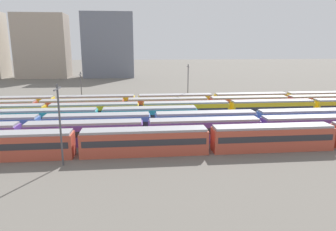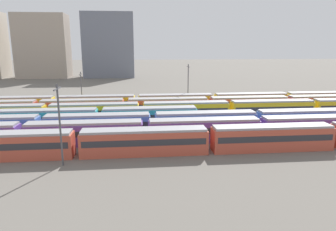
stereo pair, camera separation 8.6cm
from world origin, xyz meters
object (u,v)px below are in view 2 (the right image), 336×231
at_px(train_track_6, 214,101).
at_px(catenary_pole_1, 188,84).
at_px(train_track_0, 145,141).
at_px(catenary_pole_0, 60,121).
at_px(train_track_3, 48,119).
at_px(train_track_4, 186,110).
at_px(catenary_pole_3, 81,88).
at_px(train_track_1, 204,130).
at_px(train_track_5, 168,106).
at_px(train_track_2, 153,123).

relative_size(train_track_6, catenary_pole_1, 10.48).
height_order(train_track_0, catenary_pole_0, catenary_pole_0).
relative_size(train_track_3, train_track_4, 0.60).
relative_size(train_track_6, catenary_pole_3, 12.39).
bearing_deg(catenary_pole_0, train_track_3, 109.75).
distance_m(train_track_1, train_track_5, 21.14).
distance_m(catenary_pole_0, catenary_pole_1, 43.94).
bearing_deg(catenary_pole_1, catenary_pole_3, -179.64).
bearing_deg(train_track_3, train_track_4, 11.00).
xyz_separation_m(train_track_0, train_track_1, (9.75, 5.20, 0.00)).
xyz_separation_m(train_track_0, train_track_3, (-17.47, 15.60, -0.00)).
distance_m(train_track_1, train_track_3, 29.14).
relative_size(train_track_2, catenary_pole_1, 6.96).
xyz_separation_m(train_track_0, catenary_pole_3, (-14.41, 34.25, 3.17)).
bearing_deg(catenary_pole_3, catenary_pole_1, 0.36).
relative_size(train_track_1, train_track_3, 1.68).
bearing_deg(train_track_5, catenary_pole_3, 157.97).
bearing_deg(train_track_4, train_track_5, 122.42).
relative_size(train_track_2, train_track_6, 0.66).
bearing_deg(train_track_2, catenary_pole_0, -132.33).
height_order(train_track_4, catenary_pole_1, catenary_pole_1).
bearing_deg(train_track_1, train_track_3, 159.09).
xyz_separation_m(train_track_2, train_track_5, (4.26, 15.60, 0.00)).
bearing_deg(train_track_6, train_track_5, -156.35).
xyz_separation_m(train_track_5, train_track_6, (11.88, 5.20, 0.00)).
bearing_deg(catenary_pole_0, train_track_0, 16.80).
xyz_separation_m(catenary_pole_0, catenary_pole_3, (-3.71, 37.48, -0.79)).
bearing_deg(catenary_pole_0, train_track_4, 50.26).
bearing_deg(train_track_4, train_track_3, -169.00).
xyz_separation_m(catenary_pole_0, catenary_pole_1, (22.66, 37.65, 0.06)).
height_order(train_track_4, catenary_pole_3, catenary_pole_3).
bearing_deg(train_track_4, train_track_0, -114.04).
distance_m(train_track_3, train_track_5, 25.64).
xyz_separation_m(train_track_2, train_track_4, (7.56, 10.40, 0.00)).
bearing_deg(catenary_pole_3, train_track_3, -99.31).
bearing_deg(train_track_5, train_track_3, -156.07).
bearing_deg(train_track_6, catenary_pole_3, 174.60).
xyz_separation_m(train_track_1, train_track_5, (-3.78, 20.80, 0.00)).
xyz_separation_m(train_track_6, catenary_pole_3, (-32.26, 3.05, 3.17)).
relative_size(train_track_3, catenary_pole_3, 6.14).
distance_m(train_track_1, train_track_6, 27.23).
relative_size(train_track_0, train_track_3, 1.68).
height_order(train_track_2, train_track_5, same).
relative_size(catenary_pole_1, catenary_pole_3, 1.18).
distance_m(train_track_3, catenary_pole_0, 20.40).
relative_size(train_track_1, catenary_pole_1, 8.72).
xyz_separation_m(train_track_4, train_track_6, (8.57, 10.40, 0.00)).
relative_size(train_track_0, catenary_pole_3, 10.31).
distance_m(train_track_0, train_track_2, 10.54).
height_order(train_track_1, train_track_3, same).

